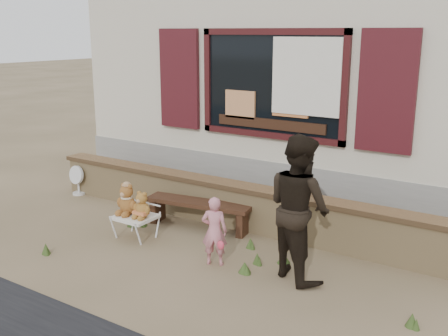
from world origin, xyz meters
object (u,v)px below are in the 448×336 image
Objects in this scene: folding_chair at (135,218)px; teddy_bear_right at (142,204)px; child at (214,231)px; bench at (199,208)px; teddy_bear_left at (127,199)px; adult at (299,207)px.

teddy_bear_right is (0.14, 0.00, 0.23)m from folding_chair.
bench is at bearing -68.02° from child.
child is (1.57, -0.11, -0.12)m from teddy_bear_left.
teddy_bear_left is 0.26× the size of adult.
teddy_bear_left is 0.28m from teddy_bear_right.
folding_chair is 0.27m from teddy_bear_right.
teddy_bear_right is (0.28, 0.00, -0.03)m from teddy_bear_left.
teddy_bear_right reaches higher than bench.
teddy_bear_left is 0.51× the size of child.
child reaches higher than teddy_bear_left.
folding_chair is 0.30m from teddy_bear_left.
teddy_bear_left is at bearing 180.00° from teddy_bear_right.
teddy_bear_left is at bearing -137.96° from bench.
teddy_bear_left is 1.18× the size of teddy_bear_right.
folding_chair is 1.40× the size of teddy_bear_right.
teddy_bear_right is at bearing -0.00° from folding_chair.
bench is at bearing 64.70° from teddy_bear_right.
folding_chair is at bearing 180.00° from teddy_bear_right.
folding_chair is at bearing 0.00° from teddy_bear_left.
adult is (1.01, 0.27, 0.42)m from child.
teddy_bear_left reaches higher than folding_chair.
adult reaches higher than child.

